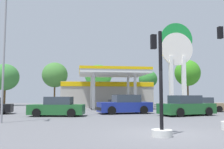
# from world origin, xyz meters

# --- Properties ---
(ground_plane) EXTENTS (90.00, 90.00, 0.00)m
(ground_plane) POSITION_xyz_m (0.00, 0.00, 0.00)
(ground_plane) COLOR slate
(ground_plane) RESTS_ON ground
(gas_station) EXTENTS (12.59, 13.89, 4.66)m
(gas_station) POSITION_xyz_m (0.48, 24.97, 2.01)
(gas_station) COLOR #ADA89E
(gas_station) RESTS_ON ground
(station_pole_sign) EXTENTS (4.23, 0.56, 10.90)m
(station_pole_sign) POSITION_xyz_m (8.93, 19.41, 6.85)
(station_pole_sign) COLOR white
(station_pole_sign) RESTS_ON ground
(car_0) EXTENTS (4.79, 2.56, 1.64)m
(car_0) POSITION_xyz_m (0.49, 11.14, 0.74)
(car_0) COLOR black
(car_0) RESTS_ON ground
(car_1) EXTENTS (4.15, 2.50, 1.39)m
(car_1) POSITION_xyz_m (8.67, 12.72, 0.63)
(car_1) COLOR black
(car_1) RESTS_ON ground
(car_2) EXTENTS (4.34, 2.39, 1.47)m
(car_2) POSITION_xyz_m (-5.10, 9.28, 0.67)
(car_2) COLOR black
(car_2) RESTS_ON ground
(car_4) EXTENTS (4.72, 2.91, 1.58)m
(car_4) POSITION_xyz_m (4.88, 8.41, 0.71)
(car_4) COLOR black
(car_4) RESTS_ON ground
(traffic_signal_0) EXTENTS (0.78, 0.78, 4.08)m
(traffic_signal_0) POSITION_xyz_m (-0.40, -0.68, 1.14)
(traffic_signal_0) COLOR silver
(traffic_signal_0) RESTS_ON ground
(tree_0) EXTENTS (4.32, 4.32, 6.53)m
(tree_0) POSITION_xyz_m (-14.94, 30.07, 4.44)
(tree_0) COLOR brown
(tree_0) RESTS_ON ground
(tree_1) EXTENTS (4.20, 4.20, 7.07)m
(tree_1) POSITION_xyz_m (-7.40, 31.29, 4.98)
(tree_1) COLOR brown
(tree_1) RESTS_ON ground
(tree_2) EXTENTS (4.33, 4.33, 6.53)m
(tree_2) POSITION_xyz_m (-0.32, 29.16, 4.70)
(tree_2) COLOR brown
(tree_2) RESTS_ON ground
(tree_3) EXTENTS (3.16, 3.16, 5.89)m
(tree_3) POSITION_xyz_m (8.27, 30.25, 4.35)
(tree_3) COLOR brown
(tree_3) RESTS_ON ground
(tree_4) EXTENTS (4.24, 4.24, 7.54)m
(tree_4) POSITION_xyz_m (14.58, 28.45, 5.34)
(tree_4) COLOR brown
(tree_4) RESTS_ON ground
(corner_streetlamp) EXTENTS (0.24, 1.48, 7.65)m
(corner_streetlamp) POSITION_xyz_m (-7.87, 4.84, 4.54)
(corner_streetlamp) COLOR gray
(corner_streetlamp) RESTS_ON ground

